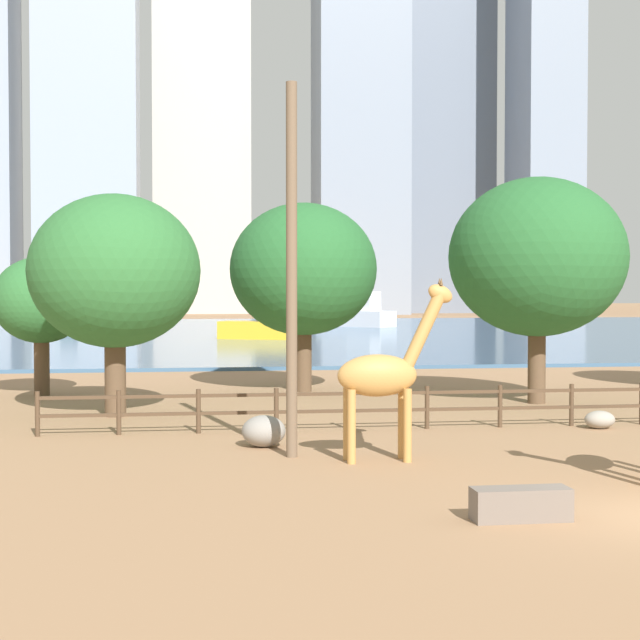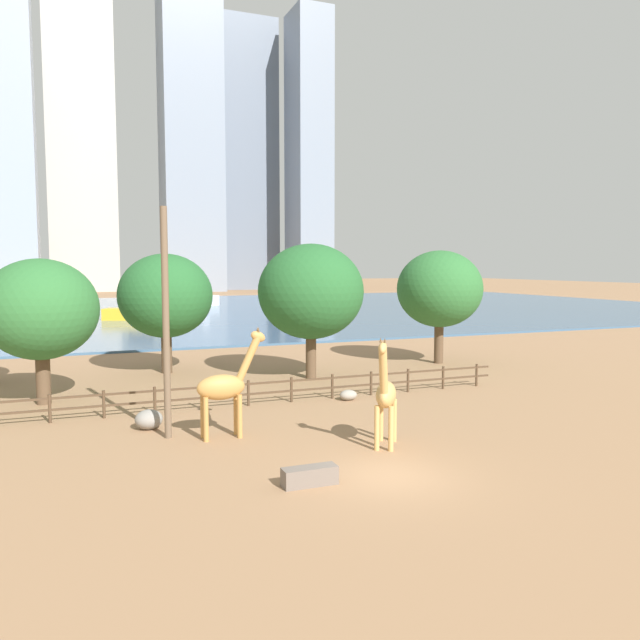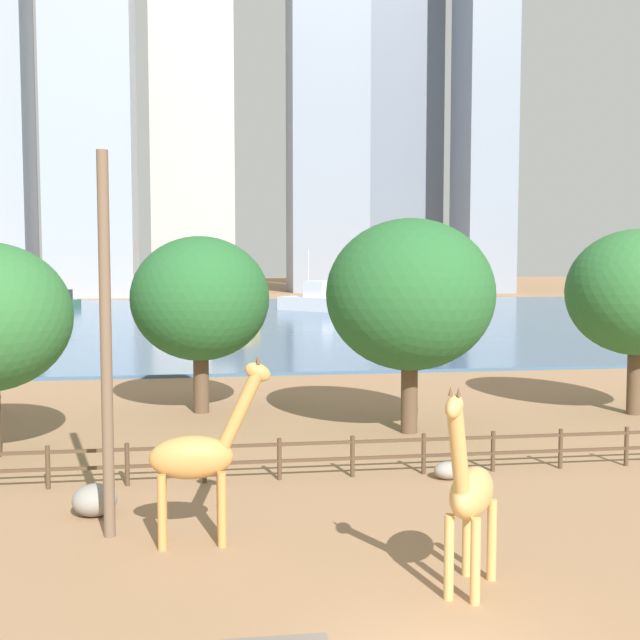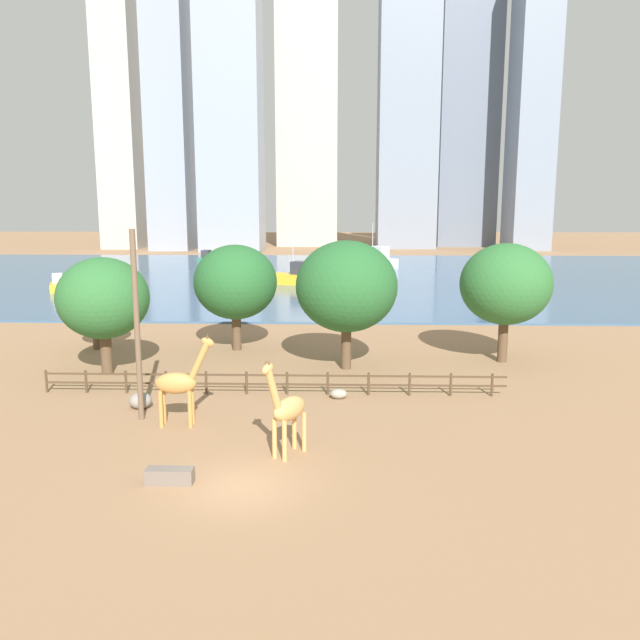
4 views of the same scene
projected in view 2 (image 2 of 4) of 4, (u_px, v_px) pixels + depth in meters
name	position (u px, v px, depth m)	size (l,w,h in m)	color
ground_plane	(139.00, 312.00, 94.77)	(400.00, 400.00, 0.00)	#9E7551
harbor_water	(141.00, 312.00, 91.99)	(180.00, 86.00, 0.20)	#3D6084
giraffe_tall	(386.00, 395.00, 24.10)	(1.94, 2.52, 4.43)	tan
giraffe_companion	(225.00, 387.00, 25.39)	(2.97, 0.83, 4.52)	#C18C47
utility_pole	(166.00, 324.00, 25.14)	(0.28, 0.28, 9.40)	brown
boulder_near_fence	(149.00, 419.00, 26.86)	(1.18, 1.13, 0.85)	gray
boulder_by_pole	(348.00, 395.00, 32.64)	(0.94, 0.73, 0.55)	gray
feeding_trough	(310.00, 476.00, 20.02)	(1.80, 0.60, 0.60)	#72665B
enclosure_fence	(274.00, 389.00, 31.81)	(26.12, 0.14, 1.30)	#4C3826
tree_left_large	(440.00, 289.00, 44.56)	(6.10, 6.10, 8.11)	brown
tree_center_broad	(41.00, 310.00, 31.35)	(5.68, 5.68, 7.40)	brown
tree_left_small	(311.00, 292.00, 38.52)	(6.55, 6.55, 8.38)	brown
tree_right_small	(165.00, 296.00, 40.51)	(6.08, 6.08, 7.81)	brown
boat_ferry	(194.00, 298.00, 106.56)	(8.26, 8.55, 7.87)	silver
boat_barge	(135.00, 311.00, 78.27)	(7.68, 5.27, 6.52)	gold
skyline_tower_needle	(81.00, 137.00, 165.50)	(17.20, 12.77, 81.84)	#B7B2A8
skyline_block_central	(309.00, 153.00, 171.25)	(9.76, 13.25, 75.42)	gray
skyline_tower_glass	(245.00, 158.00, 183.62)	(16.32, 15.54, 76.88)	slate
skyline_block_left	(190.00, 111.00, 165.75)	(15.53, 13.40, 96.09)	gray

